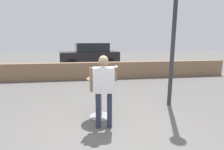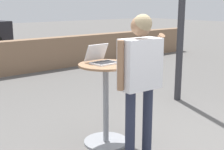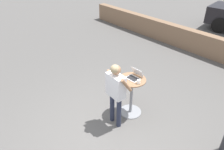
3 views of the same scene
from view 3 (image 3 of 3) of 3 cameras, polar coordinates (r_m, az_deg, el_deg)
name	(u,v)px [view 3 (image 3 of 3)]	position (r m, az deg, el deg)	size (l,w,h in m)	color
ground_plane	(107,133)	(5.24, -1.44, -14.83)	(50.00, 50.00, 0.00)	#5B5956
pavement_kerb	(221,50)	(8.92, 26.67, 5.85)	(13.83, 0.35, 0.83)	#84664C
cafe_table	(131,94)	(5.42, 5.08, -5.02)	(0.66, 0.66, 1.02)	gray
laptop	(134,76)	(5.19, 5.89, -0.28)	(0.32, 0.34, 0.23)	silver
coffee_mug	(138,82)	(5.00, 6.93, -1.78)	(0.11, 0.07, 0.09)	white
standing_person	(116,88)	(4.81, 0.96, -3.41)	(0.61, 0.35, 1.62)	#282D42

